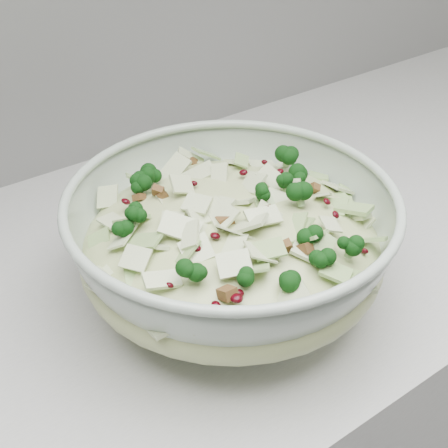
% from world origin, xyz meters
% --- Properties ---
extents(mixing_bowl, '(0.43, 0.43, 0.13)m').
position_xyz_m(mixing_bowl, '(0.27, 1.60, 0.97)').
color(mixing_bowl, '#A2B2A2').
rests_on(mixing_bowl, counter).
extents(salad, '(0.41, 0.41, 0.13)m').
position_xyz_m(salad, '(0.27, 1.60, 0.99)').
color(salad, '#ADBC81').
rests_on(salad, mixing_bowl).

